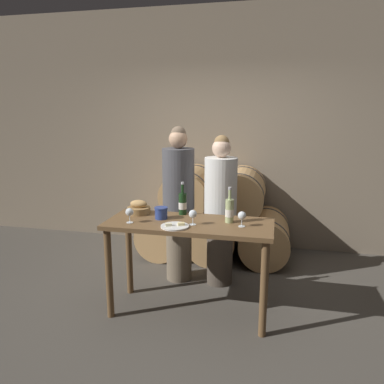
{
  "coord_description": "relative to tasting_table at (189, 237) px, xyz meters",
  "views": [
    {
      "loc": [
        0.74,
        -3.14,
        1.87
      ],
      "look_at": [
        0.0,
        0.12,
        1.14
      ],
      "focal_mm": 35.0,
      "sensor_mm": 36.0,
      "label": 1
    }
  ],
  "objects": [
    {
      "name": "wine_bottle_white",
      "position": [
        0.35,
        0.07,
        0.25
      ],
      "size": [
        0.08,
        0.08,
        0.32
      ],
      "color": "#ADBC7F",
      "rests_on": "tasting_table"
    },
    {
      "name": "wine_glass_center",
      "position": [
        0.47,
        -0.03,
        0.24
      ],
      "size": [
        0.07,
        0.07,
        0.13
      ],
      "color": "white",
      "rests_on": "tasting_table"
    },
    {
      "name": "person_left",
      "position": [
        -0.28,
        0.69,
        0.13
      ],
      "size": [
        0.34,
        0.34,
        1.71
      ],
      "color": "#756651",
      "rests_on": "ground_plane"
    },
    {
      "name": "blue_crock",
      "position": [
        -0.28,
        0.04,
        0.2
      ],
      "size": [
        0.12,
        0.12,
        0.11
      ],
      "color": "navy",
      "rests_on": "tasting_table"
    },
    {
      "name": "bread_basket",
      "position": [
        -0.54,
        0.17,
        0.19
      ],
      "size": [
        0.22,
        0.22,
        0.14
      ],
      "color": "olive",
      "rests_on": "tasting_table"
    },
    {
      "name": "cheese_plate",
      "position": [
        -0.08,
        -0.17,
        0.15
      ],
      "size": [
        0.24,
        0.24,
        0.04
      ],
      "color": "white",
      "rests_on": "tasting_table"
    },
    {
      "name": "ground_plane",
      "position": [
        0.0,
        0.0,
        -0.74
      ],
      "size": [
        10.0,
        10.0,
        0.0
      ],
      "primitive_type": "plane",
      "color": "#4C473F"
    },
    {
      "name": "wine_glass_far_left",
      "position": [
        -0.51,
        -0.14,
        0.24
      ],
      "size": [
        0.07,
        0.07,
        0.13
      ],
      "color": "white",
      "rests_on": "tasting_table"
    },
    {
      "name": "wine_glass_left",
      "position": [
        0.05,
        -0.07,
        0.24
      ],
      "size": [
        0.07,
        0.07,
        0.13
      ],
      "color": "white",
      "rests_on": "tasting_table"
    },
    {
      "name": "wine_bottle_red",
      "position": [
        -0.12,
        0.23,
        0.25
      ],
      "size": [
        0.08,
        0.08,
        0.32
      ],
      "color": "#193819",
      "rests_on": "tasting_table"
    },
    {
      "name": "person_right",
      "position": [
        0.18,
        0.69,
        0.08
      ],
      "size": [
        0.34,
        0.34,
        1.62
      ],
      "color": "#4C4238",
      "rests_on": "ground_plane"
    },
    {
      "name": "barrel_stack",
      "position": [
        -0.0,
        1.44,
        -0.22
      ],
      "size": [
        1.91,
        0.87,
        1.16
      ],
      "color": "tan",
      "rests_on": "ground_plane"
    },
    {
      "name": "tasting_table",
      "position": [
        0.0,
        0.0,
        0.0
      ],
      "size": [
        1.5,
        0.6,
        0.89
      ],
      "color": "brown",
      "rests_on": "ground_plane"
    },
    {
      "name": "stone_wall_back",
      "position": [
        0.0,
        1.99,
        0.86
      ],
      "size": [
        10.0,
        0.12,
        3.2
      ],
      "color": "gray",
      "rests_on": "ground_plane"
    }
  ]
}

